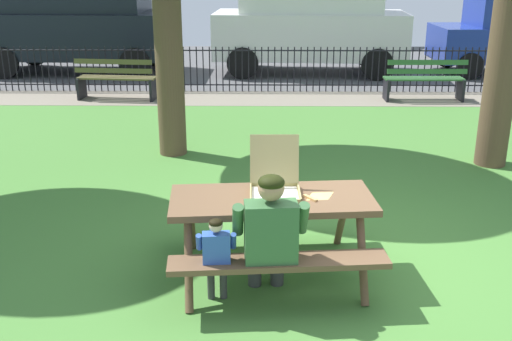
{
  "coord_description": "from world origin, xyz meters",
  "views": [
    {
      "loc": [
        -0.86,
        -5.41,
        2.78
      ],
      "look_at": [
        -0.94,
        0.36,
        0.75
      ],
      "focal_mm": 42.7,
      "sensor_mm": 36.0,
      "label": 1
    }
  ],
  "objects_px": {
    "pizza_box_open": "(275,180)",
    "park_bench_center": "(424,80)",
    "pizza_slice_on_table": "(318,196)",
    "parked_car_center": "(310,20)",
    "adult_at_table": "(270,233)",
    "parked_car_left": "(78,20)",
    "child_at_table": "(216,253)",
    "picnic_table_foreground": "(272,215)",
    "park_bench_left": "(116,80)"
  },
  "relations": [
    {
      "from": "pizza_box_open",
      "to": "park_bench_center",
      "type": "relative_size",
      "value": 0.32
    },
    {
      "from": "pizza_slice_on_table",
      "to": "park_bench_center",
      "type": "distance_m",
      "value": 7.8
    },
    {
      "from": "pizza_box_open",
      "to": "parked_car_center",
      "type": "xyz_separation_m",
      "value": [
        1.04,
        10.33,
        0.42
      ]
    },
    {
      "from": "picnic_table_foreground",
      "to": "park_bench_left",
      "type": "xyz_separation_m",
      "value": [
        -3.1,
        7.3,
        -0.18
      ]
    },
    {
      "from": "pizza_box_open",
      "to": "park_bench_center",
      "type": "xyz_separation_m",
      "value": [
        3.16,
        7.18,
        -0.47
      ]
    },
    {
      "from": "adult_at_table",
      "to": "child_at_table",
      "type": "distance_m",
      "value": 0.46
    },
    {
      "from": "park_bench_left",
      "to": "park_bench_center",
      "type": "distance_m",
      "value": 6.29
    },
    {
      "from": "pizza_box_open",
      "to": "pizza_slice_on_table",
      "type": "xyz_separation_m",
      "value": [
        0.39,
        -0.1,
        -0.11
      ]
    },
    {
      "from": "adult_at_table",
      "to": "parked_car_center",
      "type": "bearing_deg",
      "value": 84.34
    },
    {
      "from": "pizza_box_open",
      "to": "child_at_table",
      "type": "distance_m",
      "value": 0.92
    },
    {
      "from": "adult_at_table",
      "to": "park_bench_left",
      "type": "distance_m",
      "value": 8.39
    },
    {
      "from": "parked_car_left",
      "to": "parked_car_center",
      "type": "xyz_separation_m",
      "value": [
        5.78,
        -0.0,
        0.0
      ]
    },
    {
      "from": "park_bench_center",
      "to": "pizza_slice_on_table",
      "type": "bearing_deg",
      "value": -110.87
    },
    {
      "from": "child_at_table",
      "to": "parked_car_center",
      "type": "relative_size",
      "value": 0.17
    },
    {
      "from": "child_at_table",
      "to": "park_bench_center",
      "type": "distance_m",
      "value": 8.67
    },
    {
      "from": "pizza_box_open",
      "to": "park_bench_left",
      "type": "xyz_separation_m",
      "value": [
        -3.12,
        7.18,
        -0.47
      ]
    },
    {
      "from": "picnic_table_foreground",
      "to": "child_at_table",
      "type": "distance_m",
      "value": 0.74
    },
    {
      "from": "picnic_table_foreground",
      "to": "parked_car_left",
      "type": "bearing_deg",
      "value": 114.29
    },
    {
      "from": "adult_at_table",
      "to": "parked_car_left",
      "type": "distance_m",
      "value": 11.93
    },
    {
      "from": "pizza_box_open",
      "to": "park_bench_left",
      "type": "distance_m",
      "value": 7.85
    },
    {
      "from": "park_bench_center",
      "to": "child_at_table",
      "type": "bearing_deg",
      "value": -114.85
    },
    {
      "from": "park_bench_left",
      "to": "park_bench_center",
      "type": "relative_size",
      "value": 1.02
    },
    {
      "from": "pizza_box_open",
      "to": "adult_at_table",
      "type": "distance_m",
      "value": 0.66
    },
    {
      "from": "park_bench_left",
      "to": "parked_car_left",
      "type": "relative_size",
      "value": 0.34
    },
    {
      "from": "adult_at_table",
      "to": "park_bench_center",
      "type": "bearing_deg",
      "value": 67.63
    },
    {
      "from": "park_bench_left",
      "to": "pizza_box_open",
      "type": "bearing_deg",
      "value": -66.49
    },
    {
      "from": "park_bench_center",
      "to": "park_bench_left",
      "type": "bearing_deg",
      "value": 180.0
    },
    {
      "from": "pizza_box_open",
      "to": "child_at_table",
      "type": "xyz_separation_m",
      "value": [
        -0.48,
        -0.69,
        -0.38
      ]
    },
    {
      "from": "adult_at_table",
      "to": "park_bench_left",
      "type": "xyz_separation_m",
      "value": [
        -3.08,
        7.8,
        -0.24
      ]
    },
    {
      "from": "pizza_box_open",
      "to": "parked_car_center",
      "type": "relative_size",
      "value": 0.11
    },
    {
      "from": "child_at_table",
      "to": "parked_car_center",
      "type": "height_order",
      "value": "parked_car_center"
    },
    {
      "from": "child_at_table",
      "to": "parked_car_left",
      "type": "xyz_separation_m",
      "value": [
        -4.26,
        11.02,
        0.8
      ]
    },
    {
      "from": "picnic_table_foreground",
      "to": "parked_car_left",
      "type": "xyz_separation_m",
      "value": [
        -4.72,
        10.45,
        0.71
      ]
    },
    {
      "from": "pizza_box_open",
      "to": "parked_car_left",
      "type": "height_order",
      "value": "parked_car_left"
    },
    {
      "from": "parked_car_center",
      "to": "parked_car_left",
      "type": "bearing_deg",
      "value": 180.0
    },
    {
      "from": "picnic_table_foreground",
      "to": "adult_at_table",
      "type": "relative_size",
      "value": 1.61
    },
    {
      "from": "park_bench_left",
      "to": "picnic_table_foreground",
      "type": "bearing_deg",
      "value": -66.99
    },
    {
      "from": "pizza_slice_on_table",
      "to": "adult_at_table",
      "type": "xyz_separation_m",
      "value": [
        -0.43,
        -0.52,
        -0.12
      ]
    },
    {
      "from": "pizza_box_open",
      "to": "parked_car_left",
      "type": "distance_m",
      "value": 11.38
    },
    {
      "from": "pizza_slice_on_table",
      "to": "adult_at_table",
      "type": "height_order",
      "value": "adult_at_table"
    },
    {
      "from": "pizza_slice_on_table",
      "to": "parked_car_center",
      "type": "relative_size",
      "value": 0.06
    },
    {
      "from": "park_bench_center",
      "to": "parked_car_center",
      "type": "height_order",
      "value": "parked_car_center"
    },
    {
      "from": "picnic_table_foreground",
      "to": "pizza_slice_on_table",
      "type": "xyz_separation_m",
      "value": [
        0.41,
        0.01,
        0.18
      ]
    },
    {
      "from": "parked_car_center",
      "to": "pizza_slice_on_table",
      "type": "bearing_deg",
      "value": -93.58
    },
    {
      "from": "pizza_box_open",
      "to": "adult_at_table",
      "type": "xyz_separation_m",
      "value": [
        -0.05,
        -0.62,
        -0.23
      ]
    },
    {
      "from": "adult_at_table",
      "to": "park_bench_left",
      "type": "height_order",
      "value": "adult_at_table"
    },
    {
      "from": "pizza_slice_on_table",
      "to": "adult_at_table",
      "type": "bearing_deg",
      "value": -129.92
    },
    {
      "from": "picnic_table_foreground",
      "to": "parked_car_center",
      "type": "bearing_deg",
      "value": 84.19
    },
    {
      "from": "adult_at_table",
      "to": "child_at_table",
      "type": "relative_size",
      "value": 1.42
    },
    {
      "from": "park_bench_center",
      "to": "pizza_box_open",
      "type": "bearing_deg",
      "value": -113.76
    }
  ]
}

